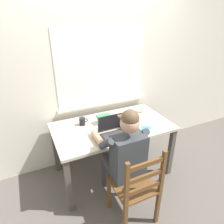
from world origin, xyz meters
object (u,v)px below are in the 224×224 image
(wooden_chair, at_px, (136,187))
(book_stack_main, at_px, (105,119))
(laptop, at_px, (114,131))
(computer_mouse, at_px, (136,132))
(coffee_mug_dark, at_px, (82,121))
(landscape_photo_print, at_px, (146,128))
(coffee_mug_spare, at_px, (143,109))
(coffee_mug_white, at_px, (121,123))
(seated_person, at_px, (123,153))
(desk, at_px, (112,132))

(wooden_chair, xyz_separation_m, book_stack_main, (0.04, 0.87, 0.35))
(laptop, height_order, computer_mouse, laptop)
(laptop, height_order, coffee_mug_dark, laptop)
(computer_mouse, height_order, book_stack_main, book_stack_main)
(book_stack_main, xyz_separation_m, landscape_photo_print, (0.42, -0.33, -0.06))
(coffee_mug_dark, relative_size, landscape_photo_print, 0.88)
(book_stack_main, bearing_deg, laptop, -92.27)
(coffee_mug_spare, bearing_deg, coffee_mug_dark, 179.18)
(laptop, distance_m, coffee_mug_spare, 0.74)
(laptop, xyz_separation_m, coffee_mug_spare, (0.64, 0.37, -0.01))
(book_stack_main, bearing_deg, coffee_mug_spare, 5.98)
(book_stack_main, relative_size, landscape_photo_print, 1.42)
(computer_mouse, relative_size, landscape_photo_print, 0.77)
(laptop, height_order, coffee_mug_white, laptop)
(coffee_mug_spare, bearing_deg, computer_mouse, -130.81)
(wooden_chair, distance_m, coffee_mug_spare, 1.20)
(coffee_mug_spare, xyz_separation_m, book_stack_main, (-0.63, -0.07, 0.01))
(seated_person, relative_size, wooden_chair, 1.33)
(laptop, distance_m, coffee_mug_dark, 0.46)
(laptop, height_order, landscape_photo_print, laptop)
(coffee_mug_dark, bearing_deg, book_stack_main, -16.07)
(wooden_chair, bearing_deg, seated_person, 90.00)
(coffee_mug_dark, bearing_deg, computer_mouse, -41.46)
(wooden_chair, height_order, coffee_mug_spare, wooden_chair)
(coffee_mug_white, height_order, coffee_mug_dark, coffee_mug_dark)
(computer_mouse, height_order, coffee_mug_dark, coffee_mug_dark)
(laptop, bearing_deg, seated_person, -95.11)
(laptop, relative_size, coffee_mug_dark, 2.89)
(computer_mouse, distance_m, landscape_photo_print, 0.18)
(desk, distance_m, wooden_chair, 0.80)
(coffee_mug_spare, xyz_separation_m, landscape_photo_print, (-0.21, -0.40, -0.05))
(seated_person, relative_size, coffee_mug_dark, 10.81)
(book_stack_main, bearing_deg, coffee_mug_white, -44.34)
(computer_mouse, relative_size, coffee_mug_dark, 0.87)
(computer_mouse, distance_m, coffee_mug_spare, 0.59)
(wooden_chair, height_order, landscape_photo_print, wooden_chair)
(seated_person, distance_m, coffee_mug_dark, 0.72)
(landscape_photo_print, bearing_deg, coffee_mug_white, 161.36)
(computer_mouse, xyz_separation_m, book_stack_main, (-0.25, 0.38, 0.04))
(desk, height_order, coffee_mug_spare, coffee_mug_spare)
(landscape_photo_print, bearing_deg, book_stack_main, 157.26)
(book_stack_main, bearing_deg, seated_person, -93.65)
(seated_person, distance_m, coffee_mug_white, 0.49)
(wooden_chair, distance_m, landscape_photo_print, 0.76)
(seated_person, bearing_deg, computer_mouse, 36.34)
(coffee_mug_spare, bearing_deg, desk, -163.63)
(laptop, relative_size, computer_mouse, 3.30)
(seated_person, relative_size, computer_mouse, 12.36)
(seated_person, height_order, coffee_mug_white, seated_person)
(coffee_mug_spare, bearing_deg, landscape_photo_print, -118.40)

